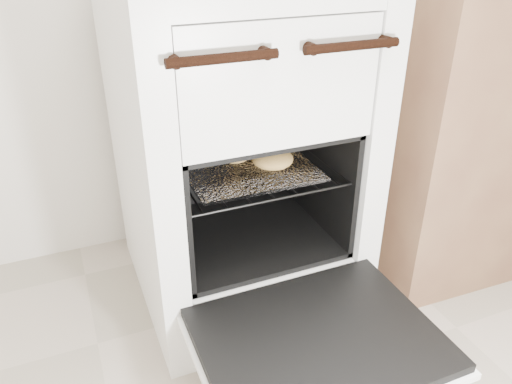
% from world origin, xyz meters
% --- Properties ---
extents(stove, '(0.63, 0.70, 0.96)m').
position_xyz_m(stove, '(-0.19, 1.15, 0.47)').
color(stove, white).
rests_on(stove, ground).
extents(oven_door, '(0.56, 0.44, 0.04)m').
position_xyz_m(oven_door, '(-0.19, 0.62, 0.21)').
color(oven_door, black).
rests_on(oven_door, stove).
extents(oven_rack, '(0.46, 0.44, 0.01)m').
position_xyz_m(oven_rack, '(-0.19, 1.08, 0.46)').
color(oven_rack, black).
rests_on(oven_rack, stove).
extents(foil_sheet, '(0.35, 0.31, 0.01)m').
position_xyz_m(foil_sheet, '(-0.19, 1.06, 0.46)').
color(foil_sheet, silver).
rests_on(foil_sheet, oven_rack).
extents(baked_rolls, '(0.27, 0.26, 0.05)m').
position_xyz_m(baked_rolls, '(-0.13, 1.09, 0.49)').
color(baked_rolls, tan).
rests_on(baked_rolls, foil_sheet).
extents(counter, '(0.98, 0.67, 0.97)m').
position_xyz_m(counter, '(0.73, 1.12, 0.48)').
color(counter, brown).
rests_on(counter, ground).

